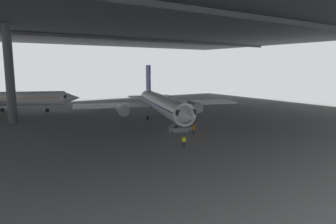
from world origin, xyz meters
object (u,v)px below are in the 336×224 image
Objects in this scene: crew_worker_by_stairs at (194,129)px; airplane_main at (162,104)px; traffic_cone_orange at (200,135)px; crew_worker_near_nose at (184,141)px; baggage_tug at (183,113)px; boarding_stairs at (180,127)px; airplane_distant at (6,99)px.

airplane_main is at bearing 81.56° from crew_worker_by_stairs.
traffic_cone_orange is (-0.11, -1.63, -0.60)m from crew_worker_by_stairs.
crew_worker_near_nose is 0.67× the size of baggage_tug.
airplane_main is 8.49m from baggage_tug.
airplane_main reaches higher than crew_worker_by_stairs.
boarding_stairs is at bearing 98.85° from crew_worker_by_stairs.
baggage_tug is at bearing 59.22° from crew_worker_by_stairs.
airplane_main is 54.95× the size of traffic_cone_orange.
traffic_cone_orange is at bearing -85.57° from boarding_stairs.
airplane_main is 7.34× the size of boarding_stairs.
boarding_stairs is 0.15× the size of airplane_distant.
airplane_distant reaches higher than crew_worker_near_nose.
airplane_main is 20.94× the size of crew_worker_by_stairs.
crew_worker_by_stairs is at bearing -61.42° from airplane_distant.
baggage_tug is at bearing 54.13° from crew_worker_near_nose.
crew_worker_near_nose reaches higher than baggage_tug.
baggage_tug is at bearing 61.40° from traffic_cone_orange.
airplane_distant is (-21.74, 39.91, 2.30)m from crew_worker_by_stairs.
boarding_stairs is 2.82× the size of crew_worker_near_nose.
airplane_distant is at bearing 130.32° from airplane_main.
airplane_main is at bearing 75.95° from boarding_stairs.
traffic_cone_orange is at bearing -93.97° from crew_worker_by_stairs.
boarding_stairs is 1.88× the size of baggage_tug.
crew_worker_near_nose is 6.78m from traffic_cone_orange.
traffic_cone_orange is at bearing -97.91° from airplane_main.
boarding_stairs is 2.85× the size of crew_worker_by_stairs.
boarding_stairs is at bearing -128.02° from baggage_tug.
airplane_main is 14.24m from traffic_cone_orange.
crew_worker_near_nose is at bearing -70.55° from airplane_distant.
airplane_main reaches higher than traffic_cone_orange.
traffic_cone_orange is at bearing -118.60° from baggage_tug.
boarding_stairs is 4.72m from traffic_cone_orange.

